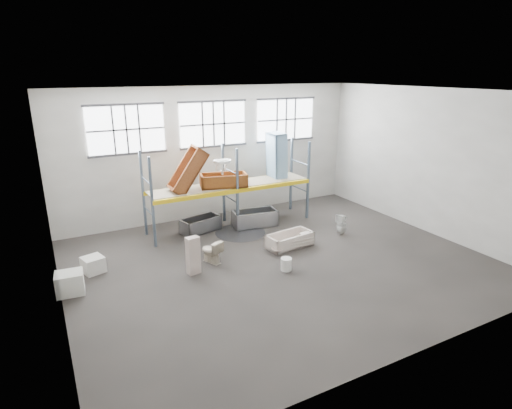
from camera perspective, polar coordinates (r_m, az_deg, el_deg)
floor at (r=12.86m, az=3.16°, el=-7.99°), size 12.00×10.00×0.10m
ceiling at (r=11.58m, az=3.61°, el=15.35°), size 12.00×10.00×0.10m
wall_back at (r=16.38m, az=-5.87°, el=7.05°), size 12.00×0.10×5.00m
wall_front at (r=8.31m, az=21.76°, el=-5.08°), size 12.00×0.10×5.00m
wall_left at (r=10.34m, az=-26.70°, el=-1.29°), size 0.10×10.00×5.00m
wall_right at (r=15.90m, az=22.47°, el=5.45°), size 0.10×10.00×5.00m
window_left at (r=15.21m, az=-17.22°, el=9.72°), size 2.60×0.04×1.60m
window_mid at (r=16.11m, az=-5.84°, el=10.84°), size 2.60×0.04×1.60m
window_right at (r=17.56m, az=4.05°, el=11.46°), size 2.60×0.04×1.60m
rack_upright_la at (r=13.74m, az=-13.92°, el=0.18°), size 0.08×0.08×3.00m
rack_upright_lb at (r=14.86m, az=-15.09°, el=1.43°), size 0.08×0.08×3.00m
rack_upright_ma at (r=14.70m, az=-2.56°, el=1.86°), size 0.08×0.08×3.00m
rack_upright_mb at (r=15.75m, az=-4.44°, el=2.92°), size 0.08×0.08×3.00m
rack_upright_ra at (r=16.16m, az=7.10°, el=3.22°), size 0.08×0.08×3.00m
rack_upright_rb at (r=17.13m, az=4.81°, el=4.14°), size 0.08×0.08×3.00m
rack_beam_front at (r=14.70m, az=-2.56°, el=1.86°), size 6.00×0.10×0.14m
rack_beam_back at (r=15.75m, az=-4.44°, el=2.92°), size 6.00×0.10×0.14m
shelf_deck at (r=15.20m, az=-3.54°, el=2.70°), size 5.90×1.10×0.03m
wet_patch at (r=15.01m, az=-2.15°, el=-3.83°), size 1.80×1.80×0.00m
bathtub_beige at (r=13.83m, az=4.61°, el=-4.83°), size 1.62×0.91×0.45m
cistern_spare at (r=13.92m, az=6.64°, el=-4.51°), size 0.39×0.21×0.36m
sink_in_tub at (r=13.26m, az=2.94°, el=-6.16°), size 0.46×0.46×0.14m
toilet_beige at (r=12.72m, az=-6.09°, el=-6.32°), size 0.64×0.81×0.72m
cistern_tall at (r=12.05m, az=-8.54°, el=-6.87°), size 0.39×0.29×1.10m
toilet_white at (r=15.05m, az=11.54°, el=-2.65°), size 0.42×0.42×0.74m
steel_tub_left at (r=15.17m, az=-7.53°, el=-2.70°), size 1.54×0.99×0.52m
steel_tub_right at (r=15.56m, az=-0.18°, el=-1.87°), size 1.71×1.00×0.59m
rust_tub_flat at (r=14.90m, az=-4.43°, el=3.32°), size 1.77×1.15×0.46m
rust_tub_tilted at (r=14.43m, az=-9.26°, el=4.60°), size 1.38×0.83×1.66m
sink_on_shelf at (r=14.66m, az=-4.58°, el=4.18°), size 0.66×0.53×0.54m
blue_tub_upright at (r=16.11m, az=2.82°, el=6.56°), size 0.61×0.87×1.80m
bucket at (r=12.28m, az=4.12°, el=-8.10°), size 0.40×0.40×0.37m
carton_near at (r=12.04m, az=-23.99°, el=-9.74°), size 0.73×0.65×0.58m
carton_far at (r=13.00m, az=-21.26°, el=-7.62°), size 0.68×0.68×0.46m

